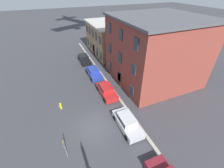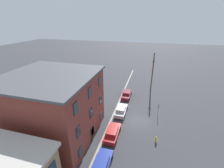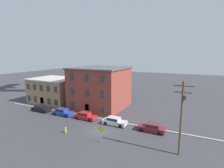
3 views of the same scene
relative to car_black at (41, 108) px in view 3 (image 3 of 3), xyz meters
name	(u,v)px [view 3 (image 3 of 3)]	position (x,y,z in m)	size (l,w,h in m)	color
ground_plane	(99,130)	(16.75, -3.04, -0.75)	(200.00, 200.00, 0.00)	#38383D
kerb_strip	(111,121)	(16.75, 1.46, -0.67)	(56.00, 0.36, 0.16)	#9E998E
apartment_corner	(55,90)	(-2.85, 7.49, 2.50)	(11.90, 9.57, 6.47)	#9E7A56
apartment_midblock	(100,87)	(10.36, 8.83, 4.11)	(12.01, 12.25, 9.69)	brown
car_black	(41,108)	(0.00, 0.00, 0.00)	(4.40, 1.92, 1.43)	black
car_blue	(63,112)	(6.14, 0.12, 0.00)	(4.40, 1.92, 1.43)	#233899
car_red	(85,116)	(11.74, 0.26, 0.00)	(4.40, 1.92, 1.43)	#B21E1E
car_silver	(114,121)	(18.07, 0.22, 0.00)	(4.40, 1.92, 1.43)	#B7B7BC
car_maroon	(152,127)	(24.85, 0.35, 0.00)	(4.40, 1.92, 1.43)	maroon
caution_sign	(101,131)	(19.07, -6.48, 0.99)	(1.00, 0.08, 2.59)	slate
utility_pole	(182,115)	(29.58, -4.91, 4.60)	(2.40, 0.44, 9.54)	brown
fire_hydrant	(66,130)	(12.27, -6.16, -0.27)	(0.24, 0.34, 0.96)	yellow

